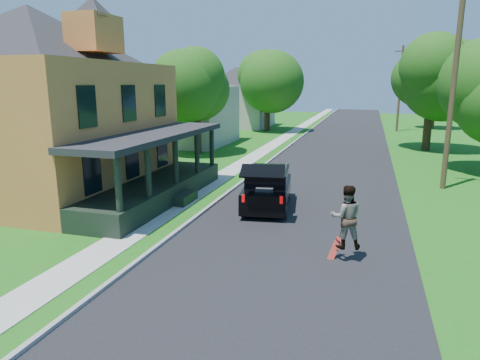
% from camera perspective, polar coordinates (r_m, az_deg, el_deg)
% --- Properties ---
extents(ground, '(140.00, 140.00, 0.00)m').
position_cam_1_polar(ground, '(12.49, 4.49, -12.25)').
color(ground, '#1A6213').
rests_on(ground, ground).
extents(street, '(8.00, 120.00, 0.02)m').
position_cam_1_polar(street, '(31.61, 12.30, 2.89)').
color(street, black).
rests_on(street, ground).
extents(curb, '(0.15, 120.00, 0.12)m').
position_cam_1_polar(curb, '(32.16, 5.09, 3.30)').
color(curb, gray).
rests_on(curb, ground).
extents(sidewalk, '(1.30, 120.00, 0.03)m').
position_cam_1_polar(sidewalk, '(32.51, 2.41, 3.44)').
color(sidewalk, '#9D9B94').
rests_on(sidewalk, ground).
extents(front_walk, '(6.50, 1.20, 0.03)m').
position_cam_1_polar(front_walk, '(21.44, -17.41, -2.06)').
color(front_walk, '#9D9B94').
rests_on(front_walk, ground).
extents(main_house, '(15.56, 15.56, 10.10)m').
position_cam_1_polar(main_house, '(22.82, -25.27, 10.71)').
color(main_house, '#D17C3D').
rests_on(main_house, ground).
extents(neighbor_house_mid, '(12.78, 12.78, 8.30)m').
position_cam_1_polar(neighbor_house_mid, '(38.50, -7.68, 11.07)').
color(neighbor_house_mid, '#A9A495').
rests_on(neighbor_house_mid, ground).
extents(neighbor_house_far, '(12.78, 12.78, 8.30)m').
position_cam_1_polar(neighbor_house_far, '(53.49, -0.47, 11.64)').
color(neighbor_house_far, '#A9A495').
rests_on(neighbor_house_far, ground).
extents(black_suv, '(2.40, 4.95, 2.22)m').
position_cam_1_polar(black_suv, '(18.49, 3.68, -1.10)').
color(black_suv, black).
rests_on(black_suv, ground).
extents(skateboarder, '(1.08, 0.93, 1.94)m').
position_cam_1_polar(skateboarder, '(13.18, 13.97, -4.79)').
color(skateboarder, black).
rests_on(skateboarder, ground).
extents(skateboard, '(0.43, 0.38, 0.71)m').
position_cam_1_polar(skateboard, '(13.62, 12.51, -9.02)').
color(skateboard, '#99150D').
rests_on(skateboard, ground).
extents(tree_left_mid, '(5.44, 5.25, 8.27)m').
position_cam_1_polar(tree_left_mid, '(32.55, -5.84, 13.09)').
color(tree_left_mid, black).
rests_on(tree_left_mid, ground).
extents(tree_left_far, '(8.29, 8.44, 10.01)m').
position_cam_1_polar(tree_left_far, '(48.32, 3.69, 14.02)').
color(tree_left_far, black).
rests_on(tree_left_far, ground).
extents(tree_right_mid, '(6.36, 6.16, 9.78)m').
position_cam_1_polar(tree_right_mid, '(37.31, 24.30, 13.52)').
color(tree_right_mid, black).
rests_on(tree_right_mid, ground).
extents(tree_right_far, '(6.58, 6.78, 8.20)m').
position_cam_1_polar(tree_right_far, '(55.13, 24.62, 11.78)').
color(tree_right_far, black).
rests_on(tree_right_far, ground).
extents(utility_pole_near, '(1.64, 0.30, 10.31)m').
position_cam_1_polar(utility_pole_near, '(23.69, 26.62, 11.54)').
color(utility_pole_near, '#41301E').
rests_on(utility_pole_near, ground).
extents(utility_pole_far, '(1.56, 0.28, 9.23)m').
position_cam_1_polar(utility_pole_far, '(51.13, 20.55, 11.42)').
color(utility_pole_far, '#41301E').
rests_on(utility_pole_far, ground).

